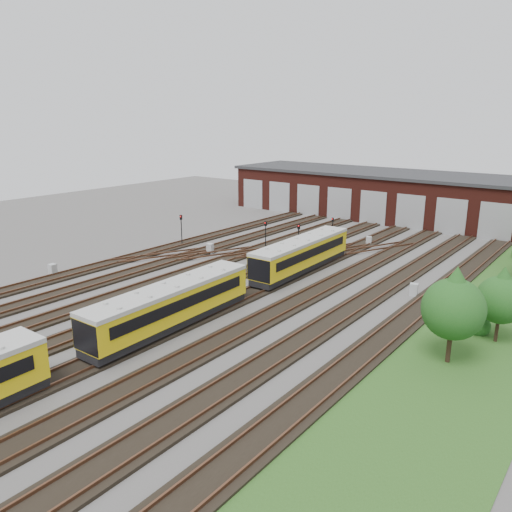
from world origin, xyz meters
The scene contains 17 objects.
ground centered at (0.00, 0.00, 0.00)m, with size 120.00×120.00×0.00m, color #4D4A47.
track_network centered at (-0.17, 0.59, 0.11)m, with size 30.40×70.00×0.33m.
maintenance_shed centered at (-0.01, 39.97, 3.20)m, with size 51.00×12.50×6.35m.
grass_verge centered at (19.00, 10.00, 0.03)m, with size 8.00×55.00×0.05m, color #264918.
metro_train centered at (2.00, -5.60, 1.74)m, with size 2.75×45.39×2.76m.
signal_mast_0 centered at (-13.95, 10.84, 2.15)m, with size 0.30×0.28×3.38m.
signal_mast_1 centered at (-5.85, 15.49, 1.88)m, with size 0.26×0.24×2.93m.
signal_mast_2 centered at (-1.72, 15.63, 2.03)m, with size 0.32×0.31×3.15m.
signal_mast_3 centered at (-1.11, 21.62, 1.88)m, with size 0.24×0.22×2.95m.
relay_cabinet_0 centered at (-15.00, -4.08, 0.55)m, with size 0.66×0.55×1.10m, color #ADB0B3.
relay_cabinet_1 centered at (-9.03, 10.10, 0.53)m, with size 0.64×0.53×1.06m, color #ADB0B3.
relay_cabinet_2 centered at (2.16, 14.19, 0.56)m, with size 0.67×0.56×1.12m, color #ADB0B3.
relay_cabinet_3 centered at (2.47, 23.55, 0.47)m, with size 0.56×0.47×0.94m, color #ADB0B3.
relay_cabinet_4 centered at (12.45, 10.61, 0.51)m, with size 0.61×0.51×1.01m, color #ADB0B3.
tree_3 centered at (18.15, 0.87, 3.75)m, with size 3.52×3.52×5.83m.
tree_4 centered at (19.69, 5.51, 3.21)m, with size 3.01×3.01×4.99m.
bush_0 centered at (18.45, 6.21, 0.76)m, with size 1.52×1.52×1.52m, color #154B16.
Camera 1 is at (25.35, -26.65, 13.75)m, focal length 35.00 mm.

